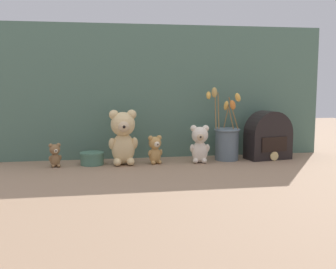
{
  "coord_description": "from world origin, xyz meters",
  "views": [
    {
      "loc": [
        -0.32,
        -1.79,
        0.36
      ],
      "look_at": [
        0.0,
        0.02,
        0.13
      ],
      "focal_mm": 45.0,
      "sensor_mm": 36.0,
      "label": 1
    }
  ],
  "objects_px": {
    "teddy_bear_large": "(123,136)",
    "vintage_radio": "(268,138)",
    "teddy_bear_small": "(155,149)",
    "decorative_tin_tall": "(92,158)",
    "teddy_bear_medium": "(200,143)",
    "flower_vase": "(227,140)",
    "teddy_bear_tiny": "(55,155)"
  },
  "relations": [
    {
      "from": "teddy_bear_medium",
      "to": "flower_vase",
      "type": "xyz_separation_m",
      "value": [
        0.14,
        0.04,
        0.0
      ]
    },
    {
      "from": "teddy_bear_medium",
      "to": "teddy_bear_tiny",
      "type": "relative_size",
      "value": 1.66
    },
    {
      "from": "flower_vase",
      "to": "vintage_radio",
      "type": "bearing_deg",
      "value": -2.47
    },
    {
      "from": "teddy_bear_medium",
      "to": "teddy_bear_tiny",
      "type": "xyz_separation_m",
      "value": [
        -0.63,
        0.01,
        -0.03
      ]
    },
    {
      "from": "teddy_bear_tiny",
      "to": "teddy_bear_small",
      "type": "bearing_deg",
      "value": -0.44
    },
    {
      "from": "teddy_bear_medium",
      "to": "teddy_bear_small",
      "type": "height_order",
      "value": "teddy_bear_medium"
    },
    {
      "from": "decorative_tin_tall",
      "to": "vintage_radio",
      "type": "bearing_deg",
      "value": -0.02
    },
    {
      "from": "flower_vase",
      "to": "teddy_bear_large",
      "type": "bearing_deg",
      "value": -176.73
    },
    {
      "from": "teddy_bear_tiny",
      "to": "flower_vase",
      "type": "bearing_deg",
      "value": 2.22
    },
    {
      "from": "teddy_bear_tiny",
      "to": "teddy_bear_medium",
      "type": "bearing_deg",
      "value": -0.97
    },
    {
      "from": "teddy_bear_tiny",
      "to": "decorative_tin_tall",
      "type": "bearing_deg",
      "value": 7.88
    },
    {
      "from": "teddy_bear_tiny",
      "to": "decorative_tin_tall",
      "type": "height_order",
      "value": "teddy_bear_tiny"
    },
    {
      "from": "teddy_bear_medium",
      "to": "decorative_tin_tall",
      "type": "xyz_separation_m",
      "value": [
        -0.47,
        0.03,
        -0.06
      ]
    },
    {
      "from": "teddy_bear_large",
      "to": "decorative_tin_tall",
      "type": "xyz_separation_m",
      "value": [
        -0.13,
        0.02,
        -0.1
      ]
    },
    {
      "from": "vintage_radio",
      "to": "teddy_bear_large",
      "type": "bearing_deg",
      "value": -178.42
    },
    {
      "from": "teddy_bear_medium",
      "to": "teddy_bear_tiny",
      "type": "bearing_deg",
      "value": 179.03
    },
    {
      "from": "teddy_bear_large",
      "to": "teddy_bear_small",
      "type": "bearing_deg",
      "value": -2.36
    },
    {
      "from": "teddy_bear_large",
      "to": "decorative_tin_tall",
      "type": "distance_m",
      "value": 0.17
    },
    {
      "from": "teddy_bear_large",
      "to": "teddy_bear_medium",
      "type": "height_order",
      "value": "teddy_bear_large"
    },
    {
      "from": "flower_vase",
      "to": "decorative_tin_tall",
      "type": "bearing_deg",
      "value": -179.22
    },
    {
      "from": "teddy_bear_large",
      "to": "teddy_bear_medium",
      "type": "relative_size",
      "value": 1.42
    },
    {
      "from": "teddy_bear_large",
      "to": "vintage_radio",
      "type": "xyz_separation_m",
      "value": [
        0.67,
        0.02,
        -0.03
      ]
    },
    {
      "from": "vintage_radio",
      "to": "decorative_tin_tall",
      "type": "bearing_deg",
      "value": 179.98
    },
    {
      "from": "vintage_radio",
      "to": "decorative_tin_tall",
      "type": "distance_m",
      "value": 0.81
    },
    {
      "from": "decorative_tin_tall",
      "to": "flower_vase",
      "type": "bearing_deg",
      "value": 0.78
    },
    {
      "from": "teddy_bear_large",
      "to": "flower_vase",
      "type": "height_order",
      "value": "flower_vase"
    },
    {
      "from": "teddy_bear_tiny",
      "to": "teddy_bear_large",
      "type": "bearing_deg",
      "value": 0.48
    },
    {
      "from": "teddy_bear_large",
      "to": "teddy_bear_tiny",
      "type": "relative_size",
      "value": 2.36
    },
    {
      "from": "teddy_bear_large",
      "to": "vintage_radio",
      "type": "bearing_deg",
      "value": 1.58
    },
    {
      "from": "teddy_bear_large",
      "to": "teddy_bear_tiny",
      "type": "height_order",
      "value": "teddy_bear_large"
    },
    {
      "from": "decorative_tin_tall",
      "to": "teddy_bear_medium",
      "type": "bearing_deg",
      "value": -3.86
    },
    {
      "from": "flower_vase",
      "to": "vintage_radio",
      "type": "distance_m",
      "value": 0.2
    }
  ]
}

